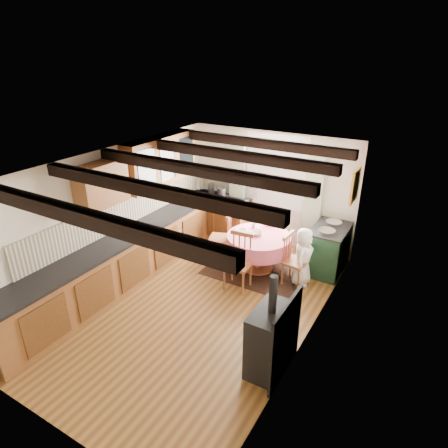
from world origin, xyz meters
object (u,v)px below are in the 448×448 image
Objects in this scene: chair_near at (238,262)px; aga_range at (328,249)px; dining_table at (258,253)px; chair_left at (220,237)px; cup at (254,225)px; chair_right at (295,260)px; child_far at (270,232)px; cast_iron_stove at (271,325)px; child_right at (303,257)px.

aga_range is (1.16, 1.41, -0.06)m from chair_near.
dining_table is 1.31m from aga_range.
cup is (0.56, 0.33, 0.25)m from chair_left.
chair_right is 0.87× the size of child_far.
cast_iron_stove is (1.23, -2.21, 0.35)m from dining_table.
chair_left is at bearing -159.85° from aga_range.
child_right is at bearing 32.96° from chair_near.
child_right is at bearing 144.44° from child_far.
cast_iron_stove is at bearing -53.91° from chair_near.
cast_iron_stove is at bearing -176.61° from child_right.
chair_right reaches higher than cup.
child_far is at bearing 93.43° from dining_table.
chair_right is 10.23× the size of cup.
child_far is (-1.16, -0.05, 0.09)m from aga_range.
dining_table is 1.17× the size of chair_near.
cast_iron_stove reaches higher than dining_table.
chair_near is at bearing 131.00° from cast_iron_stove.
cast_iron_stove is at bearing -163.46° from chair_right.
cup is (-0.25, 0.28, 0.41)m from dining_table.
chair_near is 1.05× the size of aga_range.
dining_table is at bearing -48.25° from cup.
child_far is at bearing 114.24° from cast_iron_stove.
chair_left is at bearing 132.88° from chair_near.
aga_range is 10.47× the size of cup.
child_right reaches higher than chair_left.
aga_range is at bearing 30.51° from dining_table.
aga_range is at bearing -25.18° from child_right.
aga_range is 1.17m from child_far.
cup is (-1.49, 2.49, 0.06)m from cast_iron_stove.
cast_iron_stove is at bearing -60.83° from dining_table.
chair_left is at bearing -149.52° from cup.
chair_near is 11.03× the size of cup.
cast_iron_stove reaches higher than chair_left.
child_far is (-0.04, 0.61, 0.18)m from dining_table.
child_right is at bearing -15.51° from cup.
chair_right is 1.13m from cup.
chair_left is 2.06m from aga_range.
chair_left is 1.02m from child_far.
chair_right is (1.58, -0.05, -0.04)m from chair_left.
cast_iron_stove is 1.32× the size of child_right.
chair_left is (-0.81, -0.05, 0.15)m from dining_table.
chair_right is at bearing -20.36° from cup.
cup is at bearing -164.52° from aga_range.
child_right is (-0.35, 2.18, -0.17)m from cast_iron_stove.
aga_range reaches higher than cup.
cup is at bearing 73.78° from chair_right.
chair_left is at bearing 84.66° from child_right.
child_far is at bearing 111.85° from chair_left.
child_right reaches higher than aga_range.
dining_table is at bearing 82.15° from chair_near.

